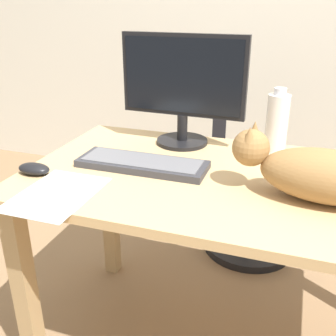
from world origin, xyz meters
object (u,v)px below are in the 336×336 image
spray_bottle (277,123)px  office_chair (243,184)px  monitor (183,86)px  keyboard (142,163)px  computer_mouse (34,169)px  cat (317,173)px

spray_bottle → office_chair: bearing=109.3°
monitor → keyboard: monitor is taller
computer_mouse → cat: bearing=7.3°
keyboard → computer_mouse: 0.35m
monitor → cat: monitor is taller
office_chair → cat: 0.95m
office_chair → computer_mouse: 1.13m
keyboard → computer_mouse: (-0.31, -0.17, 0.00)m
office_chair → computer_mouse: office_chair is taller
cat → office_chair: bearing=110.5°
keyboard → computer_mouse: bearing=-152.0°
monitor → cat: 0.61m
keyboard → computer_mouse: size_ratio=4.00×
keyboard → computer_mouse: computer_mouse is taller
cat → spray_bottle: 0.38m
monitor → spray_bottle: (0.35, 0.01, -0.11)m
monitor → cat: (0.49, -0.33, -0.15)m
keyboard → cat: (0.55, -0.06, 0.07)m
cat → spray_bottle: (-0.14, 0.35, 0.03)m
computer_mouse → spray_bottle: bearing=32.4°
monitor → spray_bottle: bearing=2.3°
computer_mouse → spray_bottle: spray_bottle is taller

